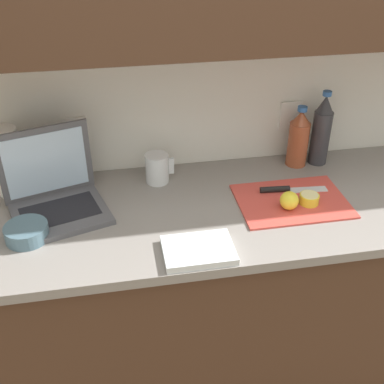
{
  "coord_description": "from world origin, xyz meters",
  "views": [
    {
      "loc": [
        -0.6,
        -1.38,
        1.87
      ],
      "look_at": [
        -0.35,
        -0.01,
        0.98
      ],
      "focal_mm": 45.0,
      "sensor_mm": 36.0,
      "label": 1
    }
  ],
  "objects_px": {
    "knife": "(282,189)",
    "lemon_whole_beside": "(289,201)",
    "cutting_board": "(292,201)",
    "bottle_oil_tall": "(299,139)",
    "bottle_green_soda": "(321,131)",
    "measuring_cup": "(157,168)",
    "paper_towel_roll": "(8,162)",
    "bowl_white": "(27,232)",
    "lemon_half_cut": "(309,199)",
    "laptop": "(54,193)"
  },
  "relations": [
    {
      "from": "knife",
      "to": "lemon_whole_beside",
      "type": "xyz_separation_m",
      "value": [
        -0.02,
        -0.11,
        0.02
      ]
    },
    {
      "from": "cutting_board",
      "to": "bottle_oil_tall",
      "type": "relative_size",
      "value": 1.56
    },
    {
      "from": "bottle_green_soda",
      "to": "measuring_cup",
      "type": "bearing_deg",
      "value": -176.95
    },
    {
      "from": "lemon_whole_beside",
      "to": "paper_towel_roll",
      "type": "distance_m",
      "value": 1.01
    },
    {
      "from": "lemon_whole_beside",
      "to": "bowl_white",
      "type": "relative_size",
      "value": 0.47
    },
    {
      "from": "lemon_half_cut",
      "to": "paper_towel_roll",
      "type": "relative_size",
      "value": 0.27
    },
    {
      "from": "bottle_oil_tall",
      "to": "paper_towel_roll",
      "type": "height_order",
      "value": "paper_towel_roll"
    },
    {
      "from": "bowl_white",
      "to": "paper_towel_roll",
      "type": "xyz_separation_m",
      "value": [
        -0.08,
        0.3,
        0.1
      ]
    },
    {
      "from": "knife",
      "to": "bowl_white",
      "type": "distance_m",
      "value": 0.91
    },
    {
      "from": "lemon_whole_beside",
      "to": "measuring_cup",
      "type": "xyz_separation_m",
      "value": [
        -0.43,
        0.28,
        0.02
      ]
    },
    {
      "from": "lemon_whole_beside",
      "to": "bowl_white",
      "type": "bearing_deg",
      "value": -179.79
    },
    {
      "from": "measuring_cup",
      "to": "paper_towel_roll",
      "type": "relative_size",
      "value": 0.44
    },
    {
      "from": "knife",
      "to": "lemon_half_cut",
      "type": "distance_m",
      "value": 0.11
    },
    {
      "from": "knife",
      "to": "lemon_whole_beside",
      "type": "bearing_deg",
      "value": -93.57
    },
    {
      "from": "cutting_board",
      "to": "paper_towel_roll",
      "type": "xyz_separation_m",
      "value": [
        -0.99,
        0.25,
        0.13
      ]
    },
    {
      "from": "lemon_whole_beside",
      "to": "paper_towel_roll",
      "type": "xyz_separation_m",
      "value": [
        -0.96,
        0.29,
        0.09
      ]
    },
    {
      "from": "bottle_oil_tall",
      "to": "measuring_cup",
      "type": "distance_m",
      "value": 0.58
    },
    {
      "from": "measuring_cup",
      "to": "bottle_green_soda",
      "type": "bearing_deg",
      "value": 3.05
    },
    {
      "from": "bottle_oil_tall",
      "to": "measuring_cup",
      "type": "relative_size",
      "value": 2.19
    },
    {
      "from": "laptop",
      "to": "bottle_oil_tall",
      "type": "xyz_separation_m",
      "value": [
        0.95,
        0.16,
        0.05
      ]
    },
    {
      "from": "lemon_whole_beside",
      "to": "laptop",
      "type": "bearing_deg",
      "value": 168.91
    },
    {
      "from": "cutting_board",
      "to": "lemon_half_cut",
      "type": "xyz_separation_m",
      "value": [
        0.05,
        -0.03,
        0.02
      ]
    },
    {
      "from": "bottle_green_soda",
      "to": "bowl_white",
      "type": "distance_m",
      "value": 1.17
    },
    {
      "from": "lemon_half_cut",
      "to": "bottle_oil_tall",
      "type": "bearing_deg",
      "value": 78.16
    },
    {
      "from": "bowl_white",
      "to": "paper_towel_roll",
      "type": "distance_m",
      "value": 0.32
    },
    {
      "from": "lemon_whole_beside",
      "to": "measuring_cup",
      "type": "bearing_deg",
      "value": 146.92
    },
    {
      "from": "bowl_white",
      "to": "cutting_board",
      "type": "bearing_deg",
      "value": 3.21
    },
    {
      "from": "measuring_cup",
      "to": "lemon_whole_beside",
      "type": "bearing_deg",
      "value": -33.08
    },
    {
      "from": "bottle_green_soda",
      "to": "cutting_board",
      "type": "bearing_deg",
      "value": -127.75
    },
    {
      "from": "cutting_board",
      "to": "knife",
      "type": "height_order",
      "value": "knife"
    },
    {
      "from": "knife",
      "to": "measuring_cup",
      "type": "distance_m",
      "value": 0.48
    },
    {
      "from": "cutting_board",
      "to": "measuring_cup",
      "type": "relative_size",
      "value": 3.42
    },
    {
      "from": "lemon_whole_beside",
      "to": "bowl_white",
      "type": "xyz_separation_m",
      "value": [
        -0.89,
        -0.0,
        -0.02
      ]
    },
    {
      "from": "bottle_oil_tall",
      "to": "knife",
      "type": "bearing_deg",
      "value": -122.26
    },
    {
      "from": "knife",
      "to": "bottle_green_soda",
      "type": "xyz_separation_m",
      "value": [
        0.22,
        0.2,
        0.12
      ]
    },
    {
      "from": "bottle_oil_tall",
      "to": "bowl_white",
      "type": "xyz_separation_m",
      "value": [
        -1.03,
        -0.32,
        -0.09
      ]
    },
    {
      "from": "measuring_cup",
      "to": "bowl_white",
      "type": "xyz_separation_m",
      "value": [
        -0.46,
        -0.28,
        -0.03
      ]
    },
    {
      "from": "bottle_green_soda",
      "to": "measuring_cup",
      "type": "distance_m",
      "value": 0.67
    },
    {
      "from": "laptop",
      "to": "paper_towel_roll",
      "type": "relative_size",
      "value": 1.47
    },
    {
      "from": "knife",
      "to": "bottle_green_soda",
      "type": "bearing_deg",
      "value": 47.38
    },
    {
      "from": "laptop",
      "to": "knife",
      "type": "xyz_separation_m",
      "value": [
        0.82,
        -0.05,
        -0.05
      ]
    },
    {
      "from": "cutting_board",
      "to": "measuring_cup",
      "type": "bearing_deg",
      "value": 153.32
    },
    {
      "from": "bottle_green_soda",
      "to": "measuring_cup",
      "type": "relative_size",
      "value": 2.67
    },
    {
      "from": "lemon_whole_beside",
      "to": "bottle_green_soda",
      "type": "distance_m",
      "value": 0.41
    },
    {
      "from": "measuring_cup",
      "to": "cutting_board",
      "type": "bearing_deg",
      "value": -26.68
    },
    {
      "from": "laptop",
      "to": "lemon_half_cut",
      "type": "height_order",
      "value": "laptop"
    },
    {
      "from": "laptop",
      "to": "cutting_board",
      "type": "height_order",
      "value": "laptop"
    },
    {
      "from": "laptop",
      "to": "lemon_whole_beside",
      "type": "relative_size",
      "value": 5.77
    },
    {
      "from": "cutting_board",
      "to": "bottle_oil_tall",
      "type": "bearing_deg",
      "value": 66.88
    },
    {
      "from": "laptop",
      "to": "bowl_white",
      "type": "height_order",
      "value": "laptop"
    }
  ]
}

